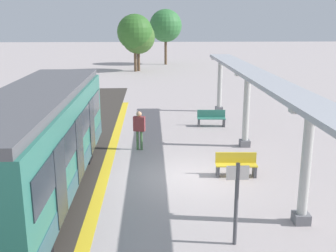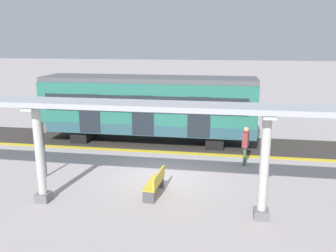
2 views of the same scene
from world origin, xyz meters
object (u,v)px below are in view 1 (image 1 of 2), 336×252
passenger_waiting_near_edge (139,126)px  bench_mid_platform (236,164)px  train_near_carriage (37,144)px  canopy_pillar_fourth (220,84)px  bench_near_end (211,118)px  canopy_pillar_third (246,110)px  platform_info_sign (237,196)px  canopy_pillar_second (306,167)px

passenger_waiting_near_edge → bench_mid_platform: bearing=-41.8°
train_near_carriage → canopy_pillar_fourth: bearing=58.0°
bench_near_end → canopy_pillar_third: bearing=-74.8°
canopy_pillar_fourth → bench_near_end: (-0.99, -3.51, -1.25)m
train_near_carriage → bench_near_end: size_ratio=7.35×
canopy_pillar_fourth → bench_mid_platform: bearing=-96.0°
platform_info_sign → bench_mid_platform: bearing=78.2°
canopy_pillar_third → canopy_pillar_fourth: size_ratio=1.00×
canopy_pillar_third → bench_mid_platform: bearing=-107.7°
canopy_pillar_third → passenger_waiting_near_edge: canopy_pillar_third is taller
canopy_pillar_second → passenger_waiting_near_edge: (-4.73, 6.88, -0.61)m
canopy_pillar_second → canopy_pillar_fourth: same height
platform_info_sign → bench_near_end: bearing=84.7°
bench_near_end → platform_info_sign: (-1.11, -11.85, 0.89)m
canopy_pillar_second → bench_near_end: canopy_pillar_second is taller
canopy_pillar_second → platform_info_sign: 2.37m
canopy_pillar_second → passenger_waiting_near_edge: 8.37m
passenger_waiting_near_edge → canopy_pillar_fourth: bearing=57.6°
bench_near_end → bench_mid_platform: same height
canopy_pillar_third → platform_info_sign: (-2.10, -8.20, -0.36)m
canopy_pillar_second → canopy_pillar_third: size_ratio=1.00×
platform_info_sign → passenger_waiting_near_edge: platform_info_sign is taller
canopy_pillar_fourth → passenger_waiting_near_edge: bearing=-122.4°
bench_mid_platform → platform_info_sign: platform_info_sign is taller
canopy_pillar_second → train_near_carriage: bearing=166.0°
train_near_carriage → canopy_pillar_fourth: size_ratio=3.36×
canopy_pillar_third → bench_near_end: canopy_pillar_third is taller
bench_near_end → passenger_waiting_near_edge: 5.47m
train_near_carriage → bench_near_end: 11.25m
train_near_carriage → platform_info_sign: (5.65, -2.96, -0.50)m
train_near_carriage → bench_near_end: (6.76, 8.89, -1.38)m
train_near_carriage → canopy_pillar_fourth: (7.75, 12.40, -0.14)m
canopy_pillar_second → canopy_pillar_third: same height
train_near_carriage → bench_mid_platform: size_ratio=7.34×
bench_mid_platform → platform_info_sign: 4.87m
bench_mid_platform → passenger_waiting_near_edge: size_ratio=0.88×
canopy_pillar_third → bench_near_end: bearing=105.2°
train_near_carriage → passenger_waiting_near_edge: bearing=58.6°
platform_info_sign → canopy_pillar_third: bearing=75.6°
train_near_carriage → canopy_pillar_second: bearing=-14.0°
passenger_waiting_near_edge → canopy_pillar_third: bearing=3.4°
canopy_pillar_third → bench_mid_platform: (-1.12, -3.51, -1.25)m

